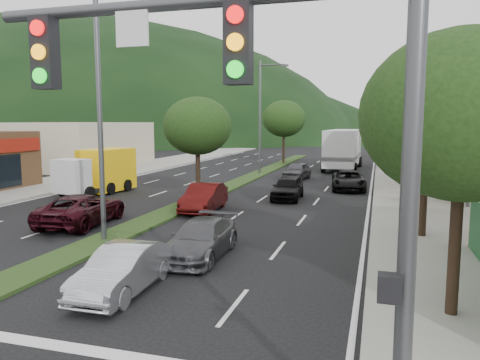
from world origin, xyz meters
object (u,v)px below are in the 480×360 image
(car_queue_d, at_px, (348,180))
(car_queue_f, at_px, (345,159))
(tree_r_a, at_px, (462,116))
(tree_r_c, at_px, (413,121))
(tree_r_d, at_px, (404,115))
(box_truck, at_px, (100,173))
(tree_med_far, at_px, (284,119))
(motorhome, at_px, (343,148))
(car_queue_c, at_px, (204,197))
(streetlight_near, at_px, (104,98))
(traffic_signal, at_px, (287,125))
(car_queue_e, at_px, (297,171))
(streetlight_mid, at_px, (262,111))
(suv_maroon, at_px, (82,209))
(tree_r_e, at_px, (399,119))
(tree_r_b, at_px, (428,113))
(tree_med_near, at_px, (197,126))
(car_queue_b, at_px, (201,239))
(sedan_silver, at_px, (123,270))

(car_queue_d, xyz_separation_m, car_queue_f, (-1.52, 18.27, 0.04))
(tree_r_a, height_order, car_queue_f, tree_r_a)
(tree_r_c, bearing_deg, tree_r_d, 90.00)
(tree_r_d, bearing_deg, box_truck, -149.97)
(tree_r_c, bearing_deg, tree_med_far, 116.57)
(tree_r_c, bearing_deg, box_truck, -176.68)
(motorhome, bearing_deg, car_queue_c, -101.27)
(tree_r_a, distance_m, streetlight_near, 12.48)
(traffic_signal, relative_size, car_queue_e, 1.72)
(tree_r_d, bearing_deg, car_queue_e, 179.47)
(streetlight_mid, bearing_deg, car_queue_f, 57.54)
(streetlight_near, bearing_deg, car_queue_e, 80.55)
(suv_maroon, xyz_separation_m, car_queue_d, (10.99, 14.62, -0.05))
(tree_r_c, bearing_deg, tree_r_e, 90.00)
(tree_r_a, relative_size, tree_r_b, 0.96)
(tree_r_a, bearing_deg, suv_maroon, 156.29)
(tree_med_far, relative_size, car_queue_c, 1.57)
(car_queue_d, relative_size, motorhome, 0.47)
(tree_r_e, xyz_separation_m, car_queue_e, (-8.12, -9.93, -4.20))
(tree_med_far, height_order, car_queue_c, tree_med_far)
(tree_med_far, bearing_deg, tree_r_b, -69.44)
(car_queue_e, bearing_deg, streetlight_near, -92.75)
(tree_med_near, bearing_deg, box_truck, 173.03)
(streetlight_mid, xyz_separation_m, car_queue_e, (3.68, -2.93, -4.89))
(tree_r_e, bearing_deg, motorhome, -172.32)
(streetlight_mid, bearing_deg, motorhome, 43.39)
(car_queue_b, distance_m, box_truck, 16.52)
(tree_r_d, bearing_deg, streetlight_mid, 165.73)
(streetlight_near, bearing_deg, tree_r_d, 61.80)
(tree_r_e, relative_size, tree_med_near, 1.11)
(car_queue_c, relative_size, car_queue_e, 1.08)
(tree_r_a, xyz_separation_m, tree_med_far, (-12.00, 40.00, 0.19))
(sedan_silver, relative_size, suv_maroon, 0.77)
(car_queue_d, bearing_deg, tree_r_c, -59.71)
(tree_r_c, xyz_separation_m, car_queue_d, (-3.70, 5.07, -4.08))
(tree_r_b, height_order, car_queue_b, tree_r_b)
(traffic_signal, relative_size, motorhome, 0.69)
(traffic_signal, xyz_separation_m, car_queue_c, (-7.53, 16.61, -3.92))
(streetlight_mid, relative_size, car_queue_b, 2.27)
(tree_r_a, xyz_separation_m, tree_r_e, (0.00, 36.00, 0.07))
(traffic_signal, xyz_separation_m, streetlight_mid, (-8.82, 34.54, 0.94))
(sedan_silver, xyz_separation_m, suv_maroon, (-6.27, 7.08, 0.06))
(suv_maroon, bearing_deg, tree_r_b, -179.20)
(car_queue_f, bearing_deg, car_queue_e, -103.81)
(tree_r_a, xyz_separation_m, tree_r_b, (-0.00, 8.00, 0.22))
(car_queue_e, bearing_deg, box_truck, -128.09)
(tree_r_a, distance_m, car_queue_c, 15.80)
(tree_r_d, distance_m, tree_med_near, 16.99)
(sedan_silver, distance_m, car_queue_d, 22.21)
(tree_r_c, xyz_separation_m, box_truck, (-19.23, -1.12, -3.38))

